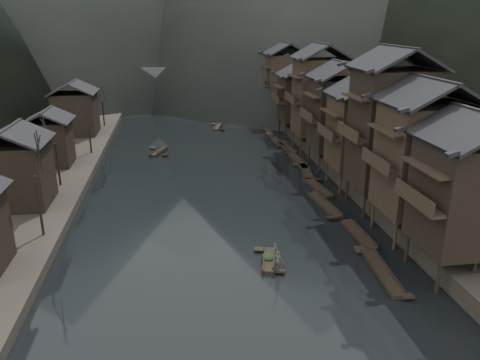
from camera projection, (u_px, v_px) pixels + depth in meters
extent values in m
plane|color=black|center=(229.00, 242.00, 42.40)|extent=(300.00, 300.00, 0.00)
cube|color=#2D2823|center=(395.00, 126.00, 84.23)|extent=(40.00, 200.00, 1.80)
cylinder|color=black|center=(439.00, 278.00, 34.14)|extent=(0.30, 0.30, 2.90)
cylinder|color=black|center=(407.00, 248.00, 38.63)|extent=(0.30, 0.30, 2.90)
cylinder|color=black|center=(473.00, 275.00, 34.51)|extent=(0.30, 0.30, 2.90)
cylinder|color=black|center=(438.00, 245.00, 39.00)|extent=(0.30, 0.30, 2.90)
cube|color=black|center=(470.00, 195.00, 35.04)|extent=(7.00, 6.00, 8.22)
cube|color=black|center=(419.00, 203.00, 34.64)|extent=(1.20, 5.70, 0.25)
cylinder|color=black|center=(395.00, 236.00, 40.69)|extent=(0.30, 0.30, 2.90)
cylinder|color=black|center=(373.00, 214.00, 45.18)|extent=(0.30, 0.30, 2.90)
cylinder|color=black|center=(425.00, 234.00, 41.06)|extent=(0.30, 0.30, 2.90)
cylinder|color=black|center=(400.00, 213.00, 45.55)|extent=(0.30, 0.30, 2.90)
cube|color=black|center=(424.00, 159.00, 41.35)|extent=(7.00, 6.00, 9.73)
cube|color=black|center=(380.00, 166.00, 40.97)|extent=(1.20, 5.70, 0.25)
cylinder|color=black|center=(364.00, 206.00, 47.24)|extent=(0.30, 0.30, 2.90)
cylinder|color=black|center=(347.00, 190.00, 51.74)|extent=(0.30, 0.30, 2.90)
cylinder|color=black|center=(390.00, 204.00, 47.61)|extent=(0.30, 0.30, 2.90)
cylinder|color=black|center=(371.00, 189.00, 52.10)|extent=(0.30, 0.30, 2.90)
cube|color=black|center=(390.00, 129.00, 47.54)|extent=(7.00, 6.00, 11.95)
cube|color=black|center=(352.00, 136.00, 47.20)|extent=(1.20, 5.70, 0.25)
cylinder|color=black|center=(340.00, 183.00, 53.79)|extent=(0.30, 0.30, 2.90)
cylinder|color=black|center=(327.00, 171.00, 58.29)|extent=(0.30, 0.30, 2.90)
cylinder|color=black|center=(363.00, 182.00, 54.16)|extent=(0.30, 0.30, 2.90)
cylinder|color=black|center=(348.00, 170.00, 58.66)|extent=(0.30, 0.30, 2.90)
cube|color=black|center=(362.00, 131.00, 54.68)|extent=(7.00, 6.00, 8.29)
cube|color=black|center=(329.00, 136.00, 54.28)|extent=(1.20, 5.70, 0.25)
cylinder|color=black|center=(319.00, 163.00, 61.28)|extent=(0.30, 0.30, 2.90)
cylinder|color=black|center=(309.00, 153.00, 65.78)|extent=(0.30, 0.30, 2.90)
cylinder|color=black|center=(339.00, 162.00, 61.65)|extent=(0.30, 0.30, 2.90)
cylinder|color=black|center=(328.00, 153.00, 66.14)|extent=(0.30, 0.30, 2.90)
cube|color=black|center=(339.00, 114.00, 62.01)|extent=(7.00, 6.00, 9.29)
cube|color=black|center=(310.00, 118.00, 61.62)|extent=(1.20, 5.70, 0.25)
cylinder|color=black|center=(301.00, 146.00, 69.71)|extent=(0.30, 0.30, 2.90)
cylinder|color=black|center=(293.00, 138.00, 74.20)|extent=(0.30, 0.30, 2.90)
cylinder|color=black|center=(319.00, 145.00, 70.08)|extent=(0.30, 0.30, 2.90)
cylinder|color=black|center=(310.00, 138.00, 74.57)|extent=(0.30, 0.30, 2.90)
cube|color=black|center=(319.00, 97.00, 70.14)|extent=(7.00, 6.00, 11.10)
cube|color=black|center=(293.00, 101.00, 69.78)|extent=(1.20, 5.70, 0.25)
cylinder|color=black|center=(286.00, 131.00, 79.07)|extent=(0.30, 0.30, 2.90)
cylinder|color=black|center=(279.00, 125.00, 83.56)|extent=(0.30, 0.30, 2.90)
cylinder|color=black|center=(301.00, 130.00, 79.44)|extent=(0.30, 0.30, 2.90)
cylinder|color=black|center=(294.00, 124.00, 83.93)|extent=(0.30, 0.30, 2.90)
cube|color=black|center=(301.00, 98.00, 80.09)|extent=(7.00, 6.00, 7.48)
cube|color=black|center=(278.00, 101.00, 79.67)|extent=(1.20, 5.70, 0.25)
cylinder|color=black|center=(271.00, 117.00, 90.30)|extent=(0.30, 0.30, 2.90)
cylinder|color=black|center=(266.00, 112.00, 94.79)|extent=(0.30, 0.30, 2.90)
cylinder|color=black|center=(285.00, 117.00, 90.67)|extent=(0.30, 0.30, 2.90)
cylinder|color=black|center=(280.00, 112.00, 95.16)|extent=(0.30, 0.30, 2.90)
cube|color=black|center=(285.00, 82.00, 90.88)|extent=(7.00, 6.00, 10.21)
cube|color=black|center=(265.00, 85.00, 90.51)|extent=(1.20, 5.70, 0.25)
cube|color=black|center=(17.00, 172.00, 47.56)|extent=(6.00, 6.00, 6.50)
cube|color=black|center=(50.00, 142.00, 60.78)|extent=(5.00, 5.00, 5.80)
cube|color=black|center=(76.00, 112.00, 77.47)|extent=(6.50, 6.50, 6.80)
cylinder|color=black|center=(32.00, 204.00, 40.68)|extent=(0.24, 0.24, 5.55)
cylinder|color=black|center=(65.00, 162.00, 53.54)|extent=(0.24, 0.24, 4.97)
cylinder|color=black|center=(86.00, 137.00, 66.67)|extent=(0.24, 0.24, 4.02)
cylinder|color=black|center=(103.00, 112.00, 83.97)|extent=(0.24, 0.24, 4.34)
cube|color=black|center=(381.00, 271.00, 37.22)|extent=(1.71, 7.66, 0.30)
cube|color=black|center=(381.00, 269.00, 37.16)|extent=(1.75, 7.52, 0.10)
cube|color=black|center=(360.00, 249.00, 40.54)|extent=(1.01, 1.00, 0.37)
cube|color=black|center=(406.00, 295.00, 33.81)|extent=(1.01, 1.00, 0.37)
cube|color=black|center=(359.00, 235.00, 43.46)|extent=(1.25, 5.97, 0.30)
cube|color=black|center=(359.00, 233.00, 43.40)|extent=(1.30, 5.85, 0.10)
cube|color=black|center=(349.00, 221.00, 46.09)|extent=(0.95, 0.76, 0.32)
cube|color=black|center=(370.00, 248.00, 40.73)|extent=(0.95, 0.76, 0.32)
cube|color=black|center=(324.00, 205.00, 50.52)|extent=(1.76, 7.26, 0.30)
cube|color=black|center=(324.00, 204.00, 50.46)|extent=(1.80, 7.12, 0.10)
cube|color=black|center=(318.00, 193.00, 53.73)|extent=(1.01, 0.96, 0.36)
cube|color=black|center=(332.00, 217.00, 47.21)|extent=(1.01, 0.96, 0.36)
cube|color=black|center=(317.00, 188.00, 55.68)|extent=(1.91, 6.85, 0.30)
cube|color=black|center=(317.00, 186.00, 55.62)|extent=(1.95, 6.72, 0.10)
cube|color=black|center=(313.00, 178.00, 58.70)|extent=(1.03, 0.94, 0.34)
cube|color=black|center=(322.00, 197.00, 52.57)|extent=(1.03, 0.94, 0.34)
cube|color=black|center=(306.00, 172.00, 61.47)|extent=(2.01, 6.81, 0.30)
cube|color=black|center=(306.00, 171.00, 61.41)|extent=(2.04, 6.68, 0.10)
cube|color=black|center=(297.00, 164.00, 64.36)|extent=(1.04, 0.95, 0.34)
cube|color=black|center=(316.00, 179.00, 58.49)|extent=(1.04, 0.95, 0.34)
cube|color=black|center=(298.00, 162.00, 65.91)|extent=(1.34, 7.28, 0.30)
cube|color=black|center=(298.00, 160.00, 65.85)|extent=(1.39, 7.14, 0.10)
cube|color=black|center=(293.00, 154.00, 69.13)|extent=(0.96, 0.92, 0.36)
cube|color=black|center=(304.00, 168.00, 62.59)|extent=(0.96, 0.92, 0.36)
cube|color=black|center=(286.00, 148.00, 73.05)|extent=(1.91, 6.85, 0.30)
cube|color=black|center=(286.00, 147.00, 72.99)|extent=(1.95, 6.73, 0.10)
cube|color=black|center=(284.00, 142.00, 76.07)|extent=(1.03, 0.94, 0.34)
cube|color=black|center=(289.00, 153.00, 69.93)|extent=(1.03, 0.94, 0.34)
cube|color=black|center=(276.00, 142.00, 76.77)|extent=(1.27, 6.61, 0.30)
cube|color=black|center=(276.00, 140.00, 76.71)|extent=(1.32, 6.48, 0.10)
cube|color=black|center=(273.00, 136.00, 79.69)|extent=(0.96, 0.83, 0.34)
cube|color=black|center=(280.00, 146.00, 73.76)|extent=(0.96, 0.83, 0.34)
cube|color=black|center=(269.00, 133.00, 82.46)|extent=(1.66, 6.68, 0.30)
cube|color=black|center=(269.00, 132.00, 82.40)|extent=(1.70, 6.55, 0.10)
cube|color=black|center=(264.00, 128.00, 85.34)|extent=(1.00, 0.89, 0.34)
cube|color=black|center=(274.00, 136.00, 79.50)|extent=(1.00, 0.89, 0.34)
cube|color=black|center=(263.00, 125.00, 88.93)|extent=(2.04, 6.96, 0.30)
cube|color=black|center=(263.00, 124.00, 88.88)|extent=(2.07, 6.83, 0.10)
cube|color=black|center=(257.00, 121.00, 91.89)|extent=(1.04, 0.97, 0.35)
cube|color=black|center=(268.00, 128.00, 85.89)|extent=(1.04, 0.97, 0.35)
cube|color=black|center=(159.00, 152.00, 70.81)|extent=(2.84, 4.84, 0.30)
cube|color=black|center=(159.00, 151.00, 70.76)|extent=(2.85, 4.77, 0.10)
cube|color=black|center=(153.00, 148.00, 72.64)|extent=(1.02, 0.89, 0.30)
cube|color=black|center=(165.00, 155.00, 68.90)|extent=(1.02, 0.89, 0.30)
cube|color=black|center=(218.00, 127.00, 87.18)|extent=(2.19, 5.45, 0.30)
cube|color=black|center=(218.00, 126.00, 87.12)|extent=(2.22, 5.36, 0.10)
cube|color=black|center=(213.00, 124.00, 89.40)|extent=(0.98, 0.84, 0.31)
cube|color=black|center=(222.00, 129.00, 84.86)|extent=(0.98, 0.84, 0.31)
cube|color=black|center=(174.00, 113.00, 99.91)|extent=(2.04, 5.16, 0.30)
cube|color=black|center=(174.00, 112.00, 99.85)|extent=(2.06, 5.08, 0.10)
cube|color=black|center=(176.00, 110.00, 102.16)|extent=(0.96, 0.80, 0.30)
cube|color=black|center=(172.00, 115.00, 97.57)|extent=(0.96, 0.80, 0.30)
cube|color=#4C4C4F|center=(191.00, 74.00, 107.44)|extent=(40.00, 6.00, 1.60)
cube|color=#4C4C4F|center=(192.00, 70.00, 104.49)|extent=(40.00, 0.50, 1.00)
cube|color=#4C4C4F|center=(191.00, 67.00, 109.55)|extent=(40.00, 0.50, 1.00)
cube|color=#4C4C4F|center=(131.00, 93.00, 106.87)|extent=(3.20, 6.00, 6.40)
cube|color=#4C4C4F|center=(172.00, 92.00, 108.14)|extent=(3.20, 6.00, 6.40)
cube|color=#4C4C4F|center=(211.00, 91.00, 109.35)|extent=(3.20, 6.00, 6.40)
cube|color=#4C4C4F|center=(251.00, 91.00, 110.62)|extent=(3.20, 6.00, 6.40)
cube|color=black|center=(269.00, 261.00, 38.90)|extent=(1.93, 4.30, 0.30)
cube|color=black|center=(269.00, 259.00, 38.84)|extent=(1.95, 4.23, 0.10)
cube|color=black|center=(259.00, 249.00, 40.62)|extent=(0.88, 0.71, 0.28)
cube|color=black|center=(280.00, 270.00, 37.09)|extent=(0.88, 0.71, 0.28)
ellipsoid|color=black|center=(268.00, 253.00, 38.89)|extent=(1.01, 1.32, 0.60)
imported|color=#4C4C4E|center=(278.00, 257.00, 37.14)|extent=(0.70, 0.69, 1.63)
cylinder|color=#8C7A51|center=(281.00, 228.00, 36.35)|extent=(1.49, 1.95, 3.39)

